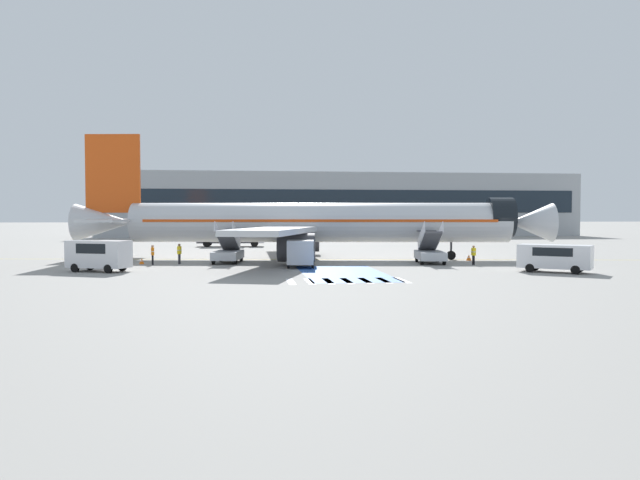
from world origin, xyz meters
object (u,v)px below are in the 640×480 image
(fuel_tanker, at_px, (230,233))
(ground_crew_0, at_px, (303,251))
(service_van_0, at_px, (301,250))
(traffic_cone_0, at_px, (142,261))
(ground_crew_2, at_px, (474,254))
(ground_crew_3, at_px, (153,253))
(terminal_building, at_px, (343,205))
(service_van_2, at_px, (99,253))
(ground_crew_1, at_px, (179,252))
(traffic_cone_2, at_px, (469,258))
(traffic_cone_1, at_px, (109,261))
(airliner, at_px, (312,223))
(boarding_stairs_aft, at_px, (228,252))
(service_van_1, at_px, (555,256))
(boarding_stairs_forward, at_px, (430,252))

(fuel_tanker, relative_size, ground_crew_0, 5.44)
(service_van_0, xyz_separation_m, traffic_cone_0, (-13.33, 4.12, -1.07))
(traffic_cone_0, bearing_deg, fuel_tanker, 76.55)
(ground_crew_2, relative_size, ground_crew_3, 0.97)
(ground_crew_3, relative_size, terminal_building, 0.02)
(service_van_2, height_order, ground_crew_2, service_van_2)
(ground_crew_1, distance_m, traffic_cone_2, 26.16)
(service_van_0, distance_m, traffic_cone_1, 16.89)
(ground_crew_1, bearing_deg, traffic_cone_1, -80.63)
(service_van_2, xyz_separation_m, terminal_building, (30.54, 75.26, 4.82))
(fuel_tanker, distance_m, traffic_cone_1, 29.76)
(airliner, xyz_separation_m, ground_crew_0, (-1.14, -2.62, -2.53))
(boarding_stairs_aft, bearing_deg, traffic_cone_0, -168.96)
(boarding_stairs_aft, height_order, service_van_0, boarding_stairs_aft)
(service_van_1, distance_m, terminal_building, 80.17)
(boarding_stairs_forward, relative_size, service_van_1, 1.04)
(service_van_0, height_order, ground_crew_3, service_van_0)
(airliner, distance_m, ground_crew_3, 14.99)
(service_van_0, bearing_deg, ground_crew_0, -89.66)
(ground_crew_0, xyz_separation_m, ground_crew_3, (-12.87, -2.08, 0.04))
(service_van_0, bearing_deg, ground_crew_3, -6.88)
(service_van_0, relative_size, ground_crew_2, 3.48)
(boarding_stairs_aft, bearing_deg, service_van_1, -18.12)
(ground_crew_1, bearing_deg, traffic_cone_2, 110.72)
(ground_crew_3, bearing_deg, fuel_tanker, -25.35)
(service_van_0, relative_size, ground_crew_0, 3.51)
(ground_crew_0, bearing_deg, ground_crew_1, -17.04)
(fuel_tanker, bearing_deg, traffic_cone_0, -10.42)
(airliner, distance_m, traffic_cone_2, 14.92)
(service_van_1, bearing_deg, boarding_stairs_forward, -107.46)
(boarding_stairs_forward, relative_size, traffic_cone_0, 11.14)
(service_van_0, bearing_deg, ground_crew_2, -174.31)
(boarding_stairs_forward, xyz_separation_m, ground_crew_1, (-21.56, 1.90, 0.07))
(service_van_0, bearing_deg, airliner, -95.62)
(boarding_stairs_forward, bearing_deg, service_van_0, -162.31)
(ground_crew_3, distance_m, traffic_cone_2, 28.32)
(ground_crew_0, relative_size, ground_crew_3, 0.97)
(traffic_cone_1, bearing_deg, service_van_1, -19.81)
(service_van_0, height_order, service_van_1, service_van_0)
(traffic_cone_2, bearing_deg, service_van_1, -80.83)
(fuel_tanker, height_order, ground_crew_2, fuel_tanker)
(ground_crew_2, xyz_separation_m, traffic_cone_2, (1.47, 5.03, -0.68))
(fuel_tanker, bearing_deg, boarding_stairs_aft, 3.90)
(service_van_0, bearing_deg, boarding_stairs_aft, -29.38)
(service_van_1, relative_size, service_van_2, 1.06)
(service_van_1, bearing_deg, ground_crew_0, -88.37)
(ground_crew_1, distance_m, ground_crew_3, 2.25)
(service_van_0, distance_m, service_van_1, 19.48)
(airliner, xyz_separation_m, traffic_cone_2, (14.25, -3.05, -3.19))
(ground_crew_2, distance_m, traffic_cone_0, 28.21)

